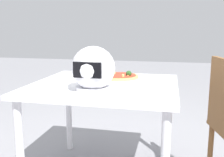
# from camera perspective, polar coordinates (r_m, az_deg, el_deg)

# --- Properties ---
(dining_table) EXTENTS (0.98, 0.90, 0.71)m
(dining_table) POSITION_cam_1_polar(r_m,az_deg,el_deg) (1.82, -1.62, -3.77)
(dining_table) COLOR white
(dining_table) RESTS_ON ground
(pizza_plate) EXTENTS (0.33, 0.33, 0.01)m
(pizza_plate) POSITION_cam_1_polar(r_m,az_deg,el_deg) (1.96, 1.51, 0.03)
(pizza_plate) COLOR white
(pizza_plate) RESTS_ON dining_table
(pizza) EXTENTS (0.29, 0.29, 0.06)m
(pizza) POSITION_cam_1_polar(r_m,az_deg,el_deg) (1.95, 1.54, 0.54)
(pizza) COLOR tan
(pizza) RESTS_ON pizza_plate
(motorcycle_helmet) EXTENTS (0.27, 0.27, 0.27)m
(motorcycle_helmet) POSITION_cam_1_polar(r_m,az_deg,el_deg) (1.60, -4.10, 2.05)
(motorcycle_helmet) COLOR silver
(motorcycle_helmet) RESTS_ON dining_table
(drinking_glass) EXTENTS (0.07, 0.07, 0.12)m
(drinking_glass) POSITION_cam_1_polar(r_m,az_deg,el_deg) (1.88, -5.61, 1.24)
(drinking_glass) COLOR silver
(drinking_glass) RESTS_ON dining_table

